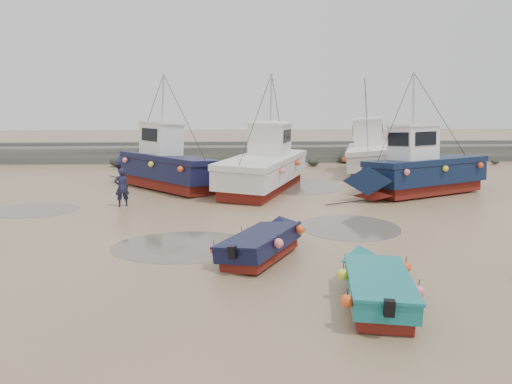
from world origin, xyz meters
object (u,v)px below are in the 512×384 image
dinghy_2 (376,281)px  person (123,206)px  cabin_boat_1 (266,165)px  dinghy_1 (267,239)px  cabin_boat_2 (418,169)px  cabin_boat_3 (371,153)px  cabin_boat_0 (162,164)px

dinghy_2 → person: 14.36m
dinghy_2 → cabin_boat_1: 15.77m
dinghy_1 → person: dinghy_1 is taller
person → cabin_boat_2: bearing=168.0°
cabin_boat_2 → person: cabin_boat_2 is taller
cabin_boat_1 → cabin_boat_3: size_ratio=1.18×
dinghy_2 → cabin_boat_0: size_ratio=0.70×
cabin_boat_0 → person: bearing=-148.1°
dinghy_1 → cabin_boat_0: cabin_boat_0 is taller
cabin_boat_0 → cabin_boat_1: size_ratio=0.70×
dinghy_1 → cabin_boat_0: 13.33m
dinghy_2 → cabin_boat_3: cabin_boat_3 is taller
person → cabin_boat_0: bearing=-124.5°
dinghy_2 → cabin_boat_3: 21.67m
dinghy_2 → dinghy_1: bearing=132.6°
cabin_boat_2 → dinghy_1: bearing=113.5°
cabin_boat_2 → cabin_boat_1: bearing=48.8°
cabin_boat_3 → dinghy_2: bearing=-89.4°
dinghy_1 → dinghy_2: 4.50m
cabin_boat_3 → cabin_boat_1: bearing=-128.6°
cabin_boat_2 → dinghy_2: bearing=130.6°
cabin_boat_1 → person: size_ratio=6.20×
dinghy_2 → cabin_boat_2: cabin_boat_2 is taller
cabin_boat_2 → person: bearing=72.6°
cabin_boat_0 → cabin_boat_1: bearing=-47.7°
dinghy_1 → cabin_boat_2: size_ratio=0.56×
dinghy_2 → cabin_boat_3: bearing=84.2°
cabin_boat_0 → cabin_boat_1: same height
cabin_boat_0 → cabin_boat_1: (5.79, -0.46, -0.06)m
cabin_boat_3 → person: 17.21m
dinghy_2 → cabin_boat_3: (5.72, 20.89, 0.81)m
cabin_boat_1 → cabin_boat_3: 8.98m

